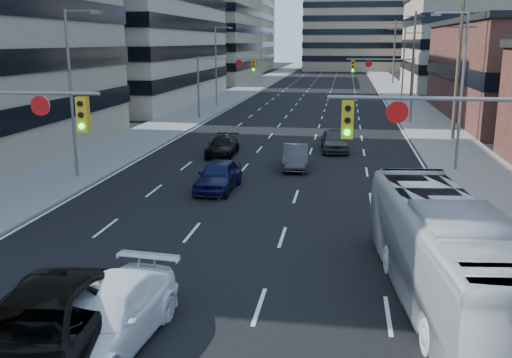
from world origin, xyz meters
The scene contains 25 objects.
road_surface centered at (0.00, 130.00, 0.01)m, with size 18.00×300.00×0.02m, color black.
sidewalk_left centered at (-11.50, 130.00, 0.07)m, with size 5.00×300.00×0.15m, color slate.
sidewalk_right centered at (11.50, 130.00, 0.07)m, with size 5.00×300.00×0.15m, color slate.
office_left_far centered at (-24.00, 100.00, 8.00)m, with size 20.00×30.00×16.00m, color gray.
office_right_far centered at (25.00, 88.00, 7.00)m, with size 22.00×28.00×14.00m, color gray.
bg_block_left centered at (-28.00, 140.00, 10.00)m, with size 24.00×24.00×20.00m, color #ADA089.
bg_block_right centered at (32.00, 130.00, 6.00)m, with size 22.00×22.00×12.00m, color gray.
signal_near_right centered at (7.45, 8.00, 4.33)m, with size 6.59×0.33×6.00m.
signal_far_left centered at (-7.68, 45.00, 4.30)m, with size 6.09×0.33×6.00m.
signal_far_right centered at (7.68, 45.00, 4.30)m, with size 6.09×0.33×6.00m.
utility_pole_block centered at (12.20, 36.00, 5.78)m, with size 2.20×0.28×11.00m.
utility_pole_midblock centered at (12.20, 66.00, 5.78)m, with size 2.20×0.28×11.00m.
utility_pole_distant centered at (12.20, 96.00, 5.78)m, with size 2.20×0.28×11.00m.
streetlight_left_near centered at (-10.34, 20.00, 5.05)m, with size 2.03×0.22×9.00m.
streetlight_left_mid centered at (-10.34, 55.00, 5.05)m, with size 2.03×0.22×9.00m.
streetlight_left_far centered at (-10.34, 90.00, 5.05)m, with size 2.03×0.22×9.00m.
streetlight_right_near centered at (10.34, 25.00, 5.05)m, with size 2.03×0.22×9.00m.
streetlight_right_far centered at (10.34, 60.00, 5.05)m, with size 2.03×0.22×9.00m.
black_pickup centered at (-2.63, 1.92, 0.93)m, with size 3.07×6.66×1.85m, color black.
white_van centered at (-1.60, 3.32, 0.78)m, with size 2.17×5.34×1.55m, color white.
transit_bus centered at (7.00, 7.08, 1.52)m, with size 2.56×10.94×3.05m, color silver.
sedan_blue centered at (-2.22, 18.73, 0.76)m, with size 1.79×4.44×1.51m, color #0E1238.
sedan_grey_center centered at (1.22, 24.44, 0.69)m, with size 1.46×4.20×1.38m, color #333335.
sedan_black_far centered at (-3.90, 27.56, 0.63)m, with size 1.76×4.33×1.26m, color black.
sedan_grey_right centered at (3.39, 30.28, 0.76)m, with size 1.79×4.45×1.52m, color #363639.
Camera 1 is at (4.01, -8.78, 7.37)m, focal length 40.00 mm.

